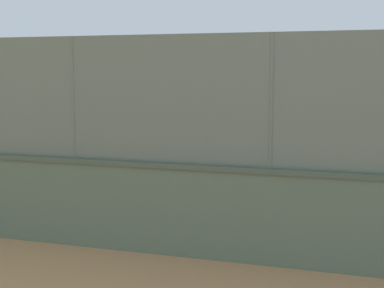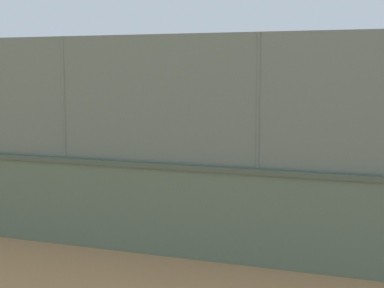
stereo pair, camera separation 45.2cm
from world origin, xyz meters
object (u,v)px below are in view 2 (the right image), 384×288
Objects in this scene: player_at_service_line at (341,123)px; player_baseline_waiting at (68,144)px; player_foreground_swinging at (203,124)px; sports_ball at (32,140)px.

player_baseline_waiting is at bearing 52.51° from player_at_service_line.
player_baseline_waiting is at bearing 75.73° from player_foreground_swinging.
player_at_service_line reaches higher than player_baseline_waiting.
player_at_service_line is 12.99× the size of sports_ball.
player_at_service_line is at bearing -127.49° from player_baseline_waiting.
player_foreground_swinging reaches higher than sports_ball.
player_at_service_line is (-6.68, -8.70, 0.03)m from player_baseline_waiting.
player_at_service_line is at bearing -159.53° from player_foreground_swinging.
player_foreground_swinging is 8.34m from sports_ball.
player_foreground_swinging is (-1.75, -6.86, 0.04)m from player_baseline_waiting.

